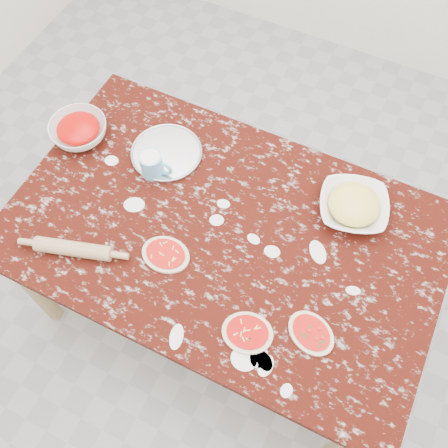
% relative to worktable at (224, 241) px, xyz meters
% --- Properties ---
extents(ground, '(4.00, 4.00, 0.00)m').
position_rel_worktable_xyz_m(ground, '(0.00, 0.00, -0.67)').
color(ground, gray).
extents(worktable, '(1.60, 1.00, 0.75)m').
position_rel_worktable_xyz_m(worktable, '(0.00, 0.00, 0.00)').
color(worktable, black).
rests_on(worktable, ground).
extents(pizza_tray, '(0.33, 0.33, 0.01)m').
position_rel_worktable_xyz_m(pizza_tray, '(-0.36, 0.22, 0.09)').
color(pizza_tray, '#B2B2B7').
rests_on(pizza_tray, worktable).
extents(sauce_bowl, '(0.30, 0.30, 0.07)m').
position_rel_worktable_xyz_m(sauce_bowl, '(-0.73, 0.14, 0.12)').
color(sauce_bowl, white).
rests_on(sauce_bowl, worktable).
extents(cheese_bowl, '(0.32, 0.32, 0.06)m').
position_rel_worktable_xyz_m(cheese_bowl, '(0.40, 0.29, 0.11)').
color(cheese_bowl, white).
rests_on(cheese_bowl, worktable).
extents(flour_mug, '(0.13, 0.09, 0.10)m').
position_rel_worktable_xyz_m(flour_mug, '(-0.36, 0.11, 0.14)').
color(flour_mug, '#62AFDE').
rests_on(flour_mug, worktable).
extents(pizza_left, '(0.18, 0.14, 0.02)m').
position_rel_worktable_xyz_m(pizza_left, '(-0.14, -0.18, 0.09)').
color(pizza_left, beige).
rests_on(pizza_left, worktable).
extents(pizza_mid, '(0.20, 0.18, 0.02)m').
position_rel_worktable_xyz_m(pizza_mid, '(0.24, -0.32, 0.09)').
color(pizza_mid, beige).
rests_on(pizza_mid, worktable).
extents(pizza_right, '(0.21, 0.19, 0.02)m').
position_rel_worktable_xyz_m(pizza_right, '(0.43, -0.22, 0.09)').
color(pizza_right, beige).
rests_on(pizza_right, worktable).
extents(rolling_pin, '(0.28, 0.14, 0.06)m').
position_rel_worktable_xyz_m(rolling_pin, '(-0.45, -0.32, 0.11)').
color(rolling_pin, tan).
rests_on(rolling_pin, worktable).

